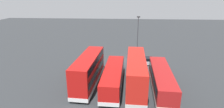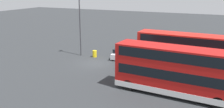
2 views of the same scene
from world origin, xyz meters
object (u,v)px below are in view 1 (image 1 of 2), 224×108
at_px(bus_double_decker_second, 136,72).
at_px(bus_double_decker_fourth, 89,70).
at_px(car_hatchback_silver, 146,61).
at_px(waste_bin_yellow, 138,56).
at_px(lamp_post_tall, 138,33).
at_px(bus_single_deck_third, 113,77).
at_px(bus_single_deck_near_end, 161,79).

height_order(bus_double_decker_second, bus_double_decker_fourth, same).
xyz_separation_m(car_hatchback_silver, waste_bin_yellow, (1.41, -3.63, -0.23)).
height_order(lamp_post_tall, waste_bin_yellow, lamp_post_tall).
distance_m(bus_single_deck_third, bus_double_decker_fourth, 3.80).
distance_m(bus_double_decker_fourth, waste_bin_yellow, 15.34).
distance_m(bus_single_deck_third, waste_bin_yellow, 14.01).
relative_size(bus_single_deck_near_end, bus_double_decker_fourth, 1.09).
xyz_separation_m(bus_single_deck_near_end, lamp_post_tall, (2.52, -15.75, 3.42)).
relative_size(bus_double_decker_second, bus_single_deck_third, 1.06).
height_order(bus_double_decker_fourth, lamp_post_tall, lamp_post_tall).
height_order(bus_double_decker_second, lamp_post_tall, lamp_post_tall).
distance_m(bus_single_deck_third, car_hatchback_silver, 11.30).
bearing_deg(car_hatchback_silver, waste_bin_yellow, -68.78).
distance_m(bus_double_decker_second, car_hatchback_silver, 10.03).
height_order(bus_single_deck_third, bus_double_decker_fourth, bus_double_decker_fourth).
relative_size(bus_single_deck_third, waste_bin_yellow, 12.05).
bearing_deg(lamp_post_tall, car_hatchback_silver, 104.21).
bearing_deg(car_hatchback_silver, bus_double_decker_second, 74.78).
distance_m(car_hatchback_silver, waste_bin_yellow, 3.90).
relative_size(bus_single_deck_third, lamp_post_tall, 1.32).
xyz_separation_m(bus_single_deck_near_end, car_hatchback_silver, (1.03, -9.86, -0.92)).
bearing_deg(bus_double_decker_second, lamp_post_tall, -94.09).
xyz_separation_m(bus_double_decker_second, lamp_post_tall, (-1.10, -15.41, 2.59)).
bearing_deg(bus_single_deck_third, car_hatchback_silver, -121.51).
height_order(bus_single_deck_third, waste_bin_yellow, bus_single_deck_third).
bearing_deg(bus_double_decker_second, waste_bin_yellow, -95.14).
bearing_deg(bus_single_deck_third, bus_double_decker_fourth, -6.12).
distance_m(car_hatchback_silver, lamp_post_tall, 7.46).
height_order(bus_single_deck_near_end, bus_double_decker_fourth, bus_double_decker_fourth).
height_order(bus_single_deck_near_end, bus_double_decker_second, bus_double_decker_second).
bearing_deg(bus_single_deck_near_end, waste_bin_yellow, -79.74).
bearing_deg(bus_double_decker_second, car_hatchback_silver, -105.22).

